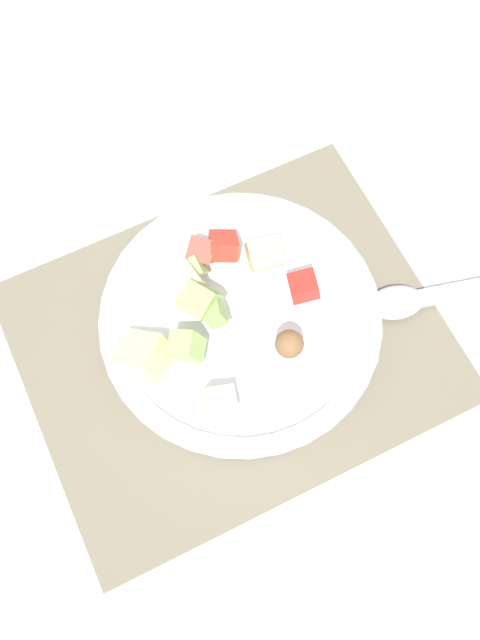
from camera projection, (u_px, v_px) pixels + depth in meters
The scene contains 4 objects.
ground_plane at pixel (232, 342), 0.68m from camera, with size 2.40×2.40×0.00m, color silver.
placemat at pixel (232, 341), 0.68m from camera, with size 0.40×0.32×0.01m, color #756B56.
salad_bowl at pixel (239, 323), 0.64m from camera, with size 0.26×0.26×0.11m.
serving_spoon at pixel (437, 295), 0.69m from camera, with size 0.21×0.08×0.01m.
Camera 1 is at (-0.09, -0.21, 0.64)m, focal length 38.71 mm.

